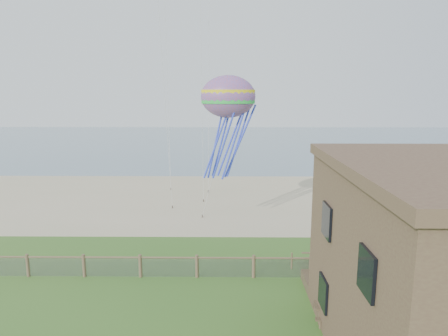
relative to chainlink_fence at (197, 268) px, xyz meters
The scene contains 5 objects.
sand_beach 16.01m from the chainlink_fence, 90.00° to the left, with size 72.00×20.00×0.02m, color tan.
ocean 60.00m from the chainlink_fence, 90.00° to the left, with size 160.00×68.00×0.02m, color slate.
chainlink_fence is the anchor object (origin of this frame).
picnic_table 7.49m from the chainlink_fence, 33.90° to the right, with size 1.80×1.36×0.76m, color brown, non-canonical shape.
octopus_kite 10.18m from the chainlink_fence, 77.37° to the left, with size 3.61×2.55×7.43m, color #E64924, non-canonical shape.
Camera 1 is at (1.65, -13.73, 9.65)m, focal length 32.00 mm.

